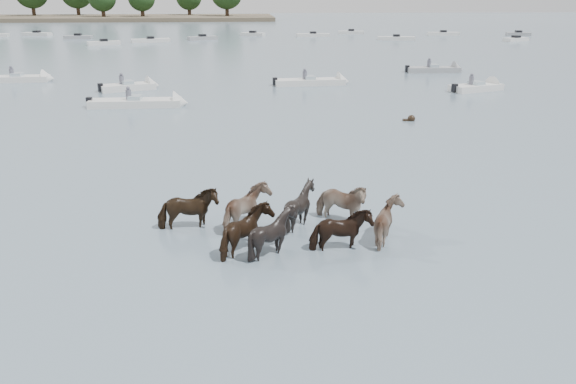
{
  "coord_description": "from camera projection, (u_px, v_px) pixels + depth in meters",
  "views": [
    {
      "loc": [
        -0.15,
        -16.94,
        7.06
      ],
      "look_at": [
        1.35,
        0.13,
        1.1
      ],
      "focal_mm": 35.86,
      "sensor_mm": 36.0,
      "label": 1
    }
  ],
  "objects": [
    {
      "name": "swimming_pony",
      "position": [
        411.0,
        119.0,
        33.38
      ],
      "size": [
        0.72,
        0.44,
        0.44
      ],
      "color": "black",
      "rests_on": "ground"
    },
    {
      "name": "motorboat_c",
      "position": [
        319.0,
        82.0,
        46.4
      ],
      "size": [
        6.33,
        2.04,
        1.92
      ],
      "rotation": [
        0.0,
        0.0,
        0.07
      ],
      "color": "silver",
      "rests_on": "ground"
    },
    {
      "name": "distant_flotilla",
      "position": [
        232.0,
        36.0,
        94.14
      ],
      "size": [
        101.99,
        23.18,
        0.93
      ],
      "color": "silver",
      "rests_on": "ground"
    },
    {
      "name": "motorboat_f",
      "position": [
        27.0,
        79.0,
        48.07
      ],
      "size": [
        5.66,
        1.86,
        1.92
      ],
      "rotation": [
        0.0,
        0.0,
        0.05
      ],
      "color": "silver",
      "rests_on": "ground"
    },
    {
      "name": "motorboat_e",
      "position": [
        441.0,
        70.0,
        53.76
      ],
      "size": [
        5.53,
        1.69,
        1.92
      ],
      "rotation": [
        0.0,
        0.0,
        -0.02
      ],
      "color": "gray",
      "rests_on": "ground"
    },
    {
      "name": "ground",
      "position": [
        246.0,
        227.0,
        18.27
      ],
      "size": [
        400.0,
        400.0,
        0.0
      ],
      "primitive_type": "plane",
      "color": "slate",
      "rests_on": "ground"
    },
    {
      "name": "pony_herd",
      "position": [
        288.0,
        220.0,
        17.39
      ],
      "size": [
        7.79,
        3.93,
        1.64
      ],
      "color": "black",
      "rests_on": "ground"
    },
    {
      "name": "motorboat_b",
      "position": [
        148.0,
        103.0,
        37.56
      ],
      "size": [
        6.52,
        1.66,
        1.92
      ],
      "rotation": [
        0.0,
        0.0,
        -0.01
      ],
      "color": "silver",
      "rests_on": "ground"
    },
    {
      "name": "motorboat_a",
      "position": [
        137.0,
        86.0,
        44.14
      ],
      "size": [
        4.74,
        3.25,
        1.92
      ],
      "rotation": [
        0.0,
        0.0,
        0.41
      ],
      "color": "silver",
      "rests_on": "ground"
    },
    {
      "name": "motorboat_d",
      "position": [
        483.0,
        87.0,
        43.83
      ],
      "size": [
        4.85,
        3.11,
        1.92
      ],
      "rotation": [
        0.0,
        0.0,
        0.36
      ],
      "color": "silver",
      "rests_on": "ground"
    }
  ]
}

